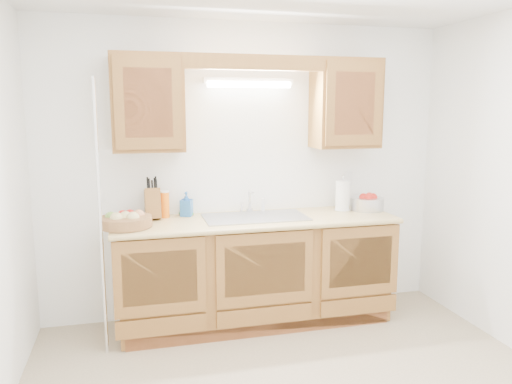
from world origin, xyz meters
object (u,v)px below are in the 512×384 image
object	(u,v)px
apple_bowl	(367,203)
paper_towel	(343,196)
knife_block	(153,203)
fruit_basket	(126,220)

from	to	relation	value
apple_bowl	paper_towel	bearing A→B (deg)	173.40
knife_block	fruit_basket	bearing A→B (deg)	-131.99
knife_block	paper_towel	distance (m)	1.63
fruit_basket	knife_block	xyz separation A→B (m)	(0.21, 0.25, 0.07)
paper_towel	apple_bowl	distance (m)	0.23
apple_bowl	knife_block	bearing A→B (deg)	176.79
fruit_basket	apple_bowl	world-z (taller)	apple_bowl
knife_block	apple_bowl	world-z (taller)	knife_block
fruit_basket	apple_bowl	bearing A→B (deg)	4.11
knife_block	apple_bowl	bearing A→B (deg)	-4.86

